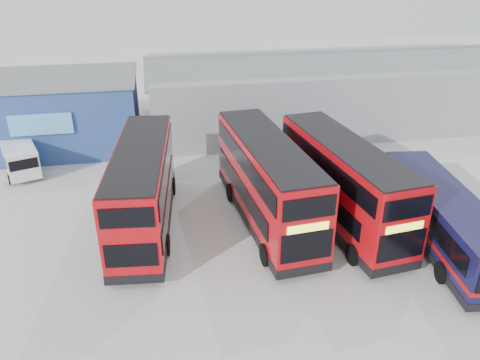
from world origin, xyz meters
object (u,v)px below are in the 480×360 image
(double_decker_left, at_px, (143,189))
(double_decker_right, at_px, (342,184))
(double_decker_centre, at_px, (267,183))
(panel_van, at_px, (20,156))
(office_block, at_px, (53,112))
(single_decker_blue, at_px, (442,219))
(maintenance_shed, at_px, (330,90))

(double_decker_left, relative_size, double_decker_right, 0.99)
(double_decker_centre, relative_size, panel_van, 2.22)
(office_block, height_order, double_decker_right, office_block)
(double_decker_left, bearing_deg, panel_van, -40.71)
(double_decker_left, distance_m, double_decker_centre, 6.32)
(double_decker_right, height_order, single_decker_blue, double_decker_right)
(double_decker_right, xyz_separation_m, panel_van, (-18.14, 9.73, -1.10))
(maintenance_shed, bearing_deg, panel_van, -164.10)
(double_decker_right, bearing_deg, office_block, 132.14)
(maintenance_shed, distance_m, double_decker_centre, 18.21)
(office_block, xyz_separation_m, double_decker_centre, (12.77, -13.68, -0.30))
(double_decker_centre, relative_size, single_decker_blue, 1.03)
(maintenance_shed, relative_size, single_decker_blue, 2.86)
(double_decker_left, height_order, single_decker_blue, double_decker_left)
(double_decker_left, bearing_deg, office_block, -58.05)
(maintenance_shed, xyz_separation_m, single_decker_blue, (-1.40, -19.39, -1.20))
(office_block, relative_size, double_decker_right, 1.14)
(double_decker_centre, bearing_deg, office_block, 128.07)
(single_decker_blue, height_order, panel_van, single_decker_blue)
(double_decker_left, relative_size, double_decker_centre, 0.97)
(office_block, bearing_deg, single_decker_blue, -40.16)
(maintenance_shed, height_order, double_decker_centre, maintenance_shed)
(double_decker_centre, xyz_separation_m, panel_van, (-14.31, 8.98, -1.15))
(office_block, height_order, double_decker_left, office_block)
(double_decker_left, height_order, double_decker_centre, double_decker_centre)
(maintenance_shed, bearing_deg, single_decker_blue, -94.12)
(double_decker_right, relative_size, panel_van, 2.18)
(maintenance_shed, xyz_separation_m, panel_van, (-23.54, -6.71, -1.47))
(office_block, bearing_deg, double_decker_right, -41.00)
(office_block, height_order, maintenance_shed, maintenance_shed)
(office_block, bearing_deg, panel_van, -108.11)
(maintenance_shed, xyz_separation_m, double_decker_centre, (-9.23, -15.69, -0.32))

